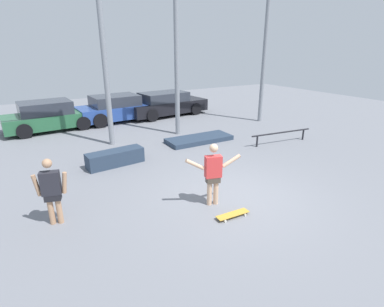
{
  "coord_description": "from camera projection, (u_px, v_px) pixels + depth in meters",
  "views": [
    {
      "loc": [
        -4.48,
        -5.38,
        3.66
      ],
      "look_at": [
        -0.3,
        1.72,
        0.7
      ],
      "focal_mm": 28.0,
      "sensor_mm": 36.0,
      "label": 1
    }
  ],
  "objects": [
    {
      "name": "ground_plane",
      "position": [
        236.0,
        196.0,
        7.74
      ],
      "size": [
        36.0,
        36.0,
        0.0
      ],
      "primitive_type": "plane",
      "color": "slate"
    },
    {
      "name": "skateboarder",
      "position": [
        213.0,
        172.0,
        7.08
      ],
      "size": [
        1.34,
        0.46,
        1.55
      ],
      "rotation": [
        0.0,
        0.0,
        -0.28
      ],
      "color": "#DBAD89",
      "rests_on": "ground_plane"
    },
    {
      "name": "skateboard",
      "position": [
        233.0,
        214.0,
        6.79
      ],
      "size": [
        0.82,
        0.27,
        0.08
      ],
      "rotation": [
        0.0,
        0.0,
        -0.03
      ],
      "color": "gold",
      "rests_on": "ground_plane"
    },
    {
      "name": "grind_box",
      "position": [
        115.0,
        158.0,
        9.71
      ],
      "size": [
        1.87,
        0.73,
        0.49
      ],
      "primitive_type": "cube",
      "rotation": [
        0.0,
        0.0,
        0.1
      ],
      "color": "#28384C",
      "rests_on": "ground_plane"
    },
    {
      "name": "manual_pad",
      "position": [
        199.0,
        139.0,
        12.19
      ],
      "size": [
        2.71,
        1.1,
        0.18
      ],
      "primitive_type": "cube",
      "rotation": [
        0.0,
        0.0,
        -0.01
      ],
      "color": "#28384C",
      "rests_on": "ground_plane"
    },
    {
      "name": "grind_rail",
      "position": [
        281.0,
        134.0,
        11.87
      ],
      "size": [
        2.78,
        0.38,
        0.47
      ],
      "rotation": [
        0.0,
        0.0,
        -0.12
      ],
      "color": "black",
      "rests_on": "ground_plane"
    },
    {
      "name": "canopy_support_left",
      "position": [
        28.0,
        48.0,
        9.5
      ],
      "size": [
        5.0,
        0.2,
        6.04
      ],
      "color": "gray",
      "rests_on": "ground_plane"
    },
    {
      "name": "canopy_support_right",
      "position": [
        225.0,
        47.0,
        13.2
      ],
      "size": [
        5.0,
        0.2,
        6.04
      ],
      "color": "gray",
      "rests_on": "ground_plane"
    },
    {
      "name": "parked_car_green",
      "position": [
        49.0,
        116.0,
        13.67
      ],
      "size": [
        4.01,
        2.12,
        1.33
      ],
      "rotation": [
        0.0,
        0.0,
        0.06
      ],
      "color": "#28603D",
      "rests_on": "ground_plane"
    },
    {
      "name": "parked_car_blue",
      "position": [
        118.0,
        108.0,
        15.36
      ],
      "size": [
        4.21,
        2.16,
        1.33
      ],
      "rotation": [
        0.0,
        0.0,
        0.06
      ],
      "color": "#284793",
      "rests_on": "ground_plane"
    },
    {
      "name": "parked_car_black",
      "position": [
        166.0,
        104.0,
        16.58
      ],
      "size": [
        4.67,
        2.22,
        1.3
      ],
      "rotation": [
        0.0,
        0.0,
        0.1
      ],
      "color": "black",
      "rests_on": "ground_plane"
    },
    {
      "name": "bystander",
      "position": [
        52.0,
        189.0,
        6.3
      ],
      "size": [
        0.69,
        0.29,
        1.51
      ],
      "rotation": [
        0.0,
        0.0,
        2.86
      ],
      "color": "tan",
      "rests_on": "ground_plane"
    }
  ]
}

